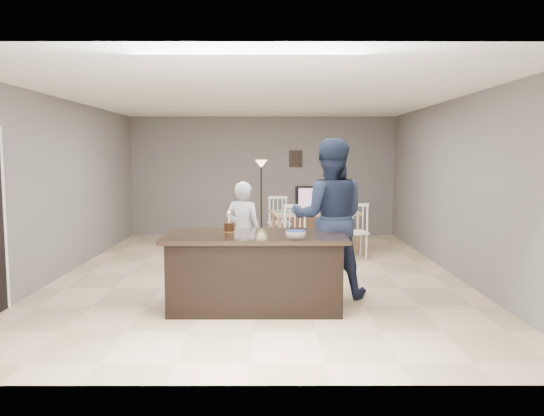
{
  "coord_description": "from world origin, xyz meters",
  "views": [
    {
      "loc": [
        0.19,
        -8.1,
        1.86
      ],
      "look_at": [
        0.2,
        -0.3,
        1.06
      ],
      "focal_mm": 35.0,
      "sensor_mm": 36.0,
      "label": 1
    }
  ],
  "objects_px": {
    "tv_console": "(316,223)",
    "man": "(329,218)",
    "kitchen_island": "(255,270)",
    "woman": "(243,231)",
    "television": "(316,198)",
    "dining_table": "(315,218)",
    "birthday_cake": "(229,227)",
    "plate_stack": "(296,232)",
    "floor_lamp": "(261,178)"
  },
  "relations": [
    {
      "from": "television",
      "to": "dining_table",
      "type": "relative_size",
      "value": 0.45
    },
    {
      "from": "television",
      "to": "birthday_cake",
      "type": "distance_m",
      "value": 5.66
    },
    {
      "from": "woman",
      "to": "birthday_cake",
      "type": "xyz_separation_m",
      "value": [
        -0.11,
        -1.16,
        0.23
      ]
    },
    {
      "from": "birthday_cake",
      "to": "man",
      "type": "bearing_deg",
      "value": 15.87
    },
    {
      "from": "man",
      "to": "plate_stack",
      "type": "height_order",
      "value": "man"
    },
    {
      "from": "tv_console",
      "to": "television",
      "type": "bearing_deg",
      "value": 90.0
    },
    {
      "from": "birthday_cake",
      "to": "floor_lamp",
      "type": "distance_m",
      "value": 4.77
    },
    {
      "from": "man",
      "to": "birthday_cake",
      "type": "distance_m",
      "value": 1.33
    },
    {
      "from": "plate_stack",
      "to": "floor_lamp",
      "type": "distance_m",
      "value": 4.97
    },
    {
      "from": "television",
      "to": "kitchen_island",
      "type": "bearing_deg",
      "value": 77.99
    },
    {
      "from": "kitchen_island",
      "to": "tv_console",
      "type": "relative_size",
      "value": 1.79
    },
    {
      "from": "kitchen_island",
      "to": "television",
      "type": "xyz_separation_m",
      "value": [
        1.2,
        5.64,
        0.41
      ]
    },
    {
      "from": "tv_console",
      "to": "floor_lamp",
      "type": "distance_m",
      "value": 1.73
    },
    {
      "from": "woman",
      "to": "dining_table",
      "type": "xyz_separation_m",
      "value": [
        1.24,
        2.35,
        -0.1
      ]
    },
    {
      "from": "tv_console",
      "to": "television",
      "type": "relative_size",
      "value": 1.31
    },
    {
      "from": "floor_lamp",
      "to": "television",
      "type": "bearing_deg",
      "value": 30.11
    },
    {
      "from": "man",
      "to": "floor_lamp",
      "type": "height_order",
      "value": "man"
    },
    {
      "from": "television",
      "to": "plate_stack",
      "type": "relative_size",
      "value": 3.63
    },
    {
      "from": "kitchen_island",
      "to": "woman",
      "type": "relative_size",
      "value": 1.47
    },
    {
      "from": "plate_stack",
      "to": "floor_lamp",
      "type": "xyz_separation_m",
      "value": [
        -0.51,
        4.92,
        0.42
      ]
    },
    {
      "from": "television",
      "to": "floor_lamp",
      "type": "bearing_deg",
      "value": 30.11
    },
    {
      "from": "woman",
      "to": "television",
      "type": "bearing_deg",
      "value": -90.57
    },
    {
      "from": "kitchen_island",
      "to": "floor_lamp",
      "type": "xyz_separation_m",
      "value": [
        -0.02,
        4.93,
        0.89
      ]
    },
    {
      "from": "man",
      "to": "dining_table",
      "type": "xyz_separation_m",
      "value": [
        0.07,
        3.15,
        -0.39
      ]
    },
    {
      "from": "dining_table",
      "to": "floor_lamp",
      "type": "bearing_deg",
      "value": 121.37
    },
    {
      "from": "tv_console",
      "to": "man",
      "type": "xyz_separation_m",
      "value": [
        -0.25,
        -5.02,
        0.73
      ]
    },
    {
      "from": "kitchen_island",
      "to": "television",
      "type": "height_order",
      "value": "television"
    },
    {
      "from": "tv_console",
      "to": "floor_lamp",
      "type": "relative_size",
      "value": 0.69
    },
    {
      "from": "tv_console",
      "to": "birthday_cake",
      "type": "bearing_deg",
      "value": -105.85
    },
    {
      "from": "woman",
      "to": "plate_stack",
      "type": "distance_m",
      "value": 1.52
    },
    {
      "from": "kitchen_island",
      "to": "birthday_cake",
      "type": "bearing_deg",
      "value": 150.16
    },
    {
      "from": "woman",
      "to": "dining_table",
      "type": "height_order",
      "value": "woman"
    },
    {
      "from": "kitchen_island",
      "to": "television",
      "type": "bearing_deg",
      "value": 77.99
    },
    {
      "from": "television",
      "to": "woman",
      "type": "bearing_deg",
      "value": 71.72
    },
    {
      "from": "tv_console",
      "to": "man",
      "type": "distance_m",
      "value": 5.08
    },
    {
      "from": "kitchen_island",
      "to": "woman",
      "type": "bearing_deg",
      "value": 99.15
    },
    {
      "from": "kitchen_island",
      "to": "plate_stack",
      "type": "xyz_separation_m",
      "value": [
        0.49,
        0.01,
        0.47
      ]
    },
    {
      "from": "kitchen_island",
      "to": "man",
      "type": "height_order",
      "value": "man"
    },
    {
      "from": "television",
      "to": "floor_lamp",
      "type": "height_order",
      "value": "floor_lamp"
    },
    {
      "from": "kitchen_island",
      "to": "man",
      "type": "distance_m",
      "value": 1.24
    },
    {
      "from": "television",
      "to": "tv_console",
      "type": "bearing_deg",
      "value": 90.0
    },
    {
      "from": "kitchen_island",
      "to": "woman",
      "type": "distance_m",
      "value": 1.4
    },
    {
      "from": "dining_table",
      "to": "tv_console",
      "type": "bearing_deg",
      "value": 75.8
    },
    {
      "from": "floor_lamp",
      "to": "man",
      "type": "bearing_deg",
      "value": -77.52
    },
    {
      "from": "birthday_cake",
      "to": "floor_lamp",
      "type": "relative_size",
      "value": 0.15
    },
    {
      "from": "television",
      "to": "floor_lamp",
      "type": "xyz_separation_m",
      "value": [
        -1.22,
        -0.71,
        0.48
      ]
    },
    {
      "from": "man",
      "to": "birthday_cake",
      "type": "xyz_separation_m",
      "value": [
        -1.28,
        -0.36,
        -0.07
      ]
    },
    {
      "from": "tv_console",
      "to": "man",
      "type": "bearing_deg",
      "value": -92.85
    },
    {
      "from": "tv_console",
      "to": "television",
      "type": "xyz_separation_m",
      "value": [
        0.0,
        0.07,
        0.56
      ]
    },
    {
      "from": "tv_console",
      "to": "birthday_cake",
      "type": "height_order",
      "value": "birthday_cake"
    }
  ]
}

